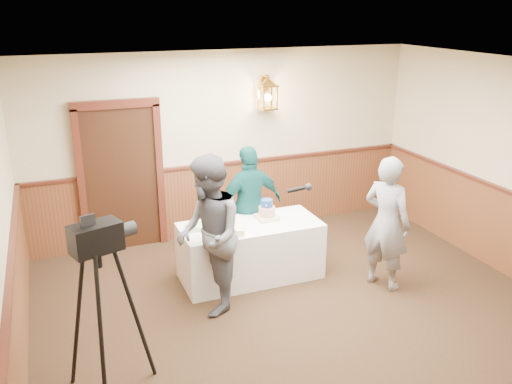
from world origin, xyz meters
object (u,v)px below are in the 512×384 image
(display_table, at_px, (250,251))
(assistant_p, at_px, (250,204))
(tiered_cake, at_px, (267,212))
(sheet_cake_green, at_px, (197,227))
(interviewer, at_px, (209,235))
(baker, at_px, (387,223))
(tv_camera_rig, at_px, (105,322))
(sheet_cake_yellow, at_px, (228,230))

(display_table, xyz_separation_m, assistant_p, (0.19, 0.49, 0.45))
(tiered_cake, relative_size, sheet_cake_green, 1.04)
(display_table, distance_m, interviewer, 1.06)
(baker, height_order, assistant_p, baker)
(interviewer, distance_m, tv_camera_rig, 1.72)
(sheet_cake_green, bearing_deg, interviewer, -92.80)
(sheet_cake_yellow, bearing_deg, tiered_cake, 20.90)
(display_table, bearing_deg, interviewer, -142.32)
(interviewer, bearing_deg, tiered_cake, 131.00)
(display_table, bearing_deg, tv_camera_rig, -140.33)
(assistant_p, bearing_deg, sheet_cake_yellow, 42.11)
(sheet_cake_green, relative_size, interviewer, 0.14)
(interviewer, xyz_separation_m, baker, (2.20, -0.27, -0.08))
(display_table, height_order, sheet_cake_green, sheet_cake_green)
(display_table, xyz_separation_m, sheet_cake_yellow, (-0.35, -0.16, 0.41))
(tiered_cake, distance_m, sheet_cake_green, 0.94)
(interviewer, bearing_deg, baker, 91.17)
(sheet_cake_green, bearing_deg, tiered_cake, -1.08)
(sheet_cake_green, height_order, assistant_p, assistant_p)
(assistant_p, bearing_deg, tv_camera_rig, 36.22)
(sheet_cake_green, bearing_deg, baker, -22.85)
(display_table, relative_size, tv_camera_rig, 1.06)
(sheet_cake_green, height_order, tv_camera_rig, tv_camera_rig)
(interviewer, xyz_separation_m, tv_camera_rig, (-1.29, -1.11, -0.17))
(sheet_cake_green, height_order, baker, baker)
(sheet_cake_green, xyz_separation_m, baker, (2.17, -0.92, 0.08))
(assistant_p, bearing_deg, baker, 126.47)
(display_table, bearing_deg, assistant_p, 69.44)
(display_table, height_order, tiered_cake, tiered_cake)
(baker, xyz_separation_m, tv_camera_rig, (-3.50, -0.84, -0.09))
(tiered_cake, relative_size, assistant_p, 0.17)
(sheet_cake_green, xyz_separation_m, interviewer, (-0.03, -0.64, 0.15))
(sheet_cake_green, distance_m, assistant_p, 0.95)
(sheet_cake_yellow, bearing_deg, assistant_p, 50.45)
(baker, bearing_deg, sheet_cake_green, 41.37)
(assistant_p, xyz_separation_m, tv_camera_rig, (-2.19, -2.16, -0.06))
(tiered_cake, xyz_separation_m, sheet_cake_green, (-0.94, 0.02, -0.08))
(sheet_cake_yellow, distance_m, assistant_p, 0.85)
(tv_camera_rig, bearing_deg, sheet_cake_yellow, 24.42)
(tv_camera_rig, bearing_deg, tiered_cake, 19.61)
(baker, relative_size, tv_camera_rig, 1.01)
(display_table, distance_m, baker, 1.77)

